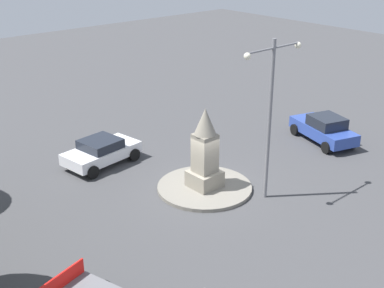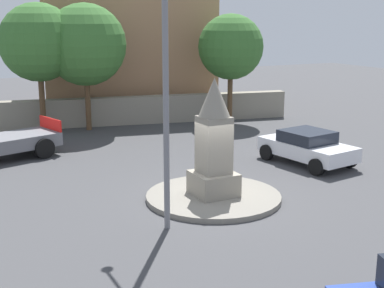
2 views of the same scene
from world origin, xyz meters
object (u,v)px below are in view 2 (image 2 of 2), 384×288
(streetlamp, at_px, (166,71))
(tree_mid_cluster, at_px, (85,45))
(car_white_parked_left, at_px, (307,146))
(monument, at_px, (214,143))
(tree_far_corner, at_px, (231,47))
(corner_building, at_px, (126,42))
(tree_near_wall, at_px, (38,43))

(streetlamp, distance_m, tree_mid_cluster, 14.08)
(streetlamp, height_order, car_white_parked_left, streetlamp)
(monument, relative_size, car_white_parked_left, 0.92)
(car_white_parked_left, xyz_separation_m, tree_far_corner, (8.85, -1.70, 3.43))
(monument, height_order, tree_far_corner, tree_far_corner)
(tree_mid_cluster, bearing_deg, monument, -177.74)
(monument, relative_size, tree_mid_cluster, 0.58)
(monument, bearing_deg, streetlamp, 123.51)
(corner_building, distance_m, tree_near_wall, 7.57)
(tree_near_wall, relative_size, tree_far_corner, 1.09)
(streetlamp, xyz_separation_m, tree_mid_cluster, (13.96, -1.81, 0.04))
(tree_near_wall, bearing_deg, tree_far_corner, -101.27)
(tree_near_wall, bearing_deg, car_white_parked_left, -143.16)
(monument, relative_size, tree_far_corner, 0.63)
(monument, distance_m, tree_near_wall, 13.42)
(tree_far_corner, bearing_deg, streetlamp, 142.95)
(streetlamp, relative_size, corner_building, 0.71)
(tree_mid_cluster, bearing_deg, tree_near_wall, 78.73)
(monument, distance_m, corner_building, 17.78)
(streetlamp, distance_m, tree_far_corner, 15.60)
(tree_far_corner, bearing_deg, car_white_parked_left, 169.11)
(tree_mid_cluster, xyz_separation_m, tree_far_corner, (-1.51, -7.59, -0.22))
(tree_far_corner, bearing_deg, monument, 147.00)
(tree_near_wall, bearing_deg, tree_mid_cluster, -101.27)
(tree_near_wall, distance_m, tree_far_corner, 10.00)
(streetlamp, height_order, tree_far_corner, streetlamp)
(tree_near_wall, relative_size, tree_mid_cluster, 1.00)
(car_white_parked_left, distance_m, corner_building, 15.74)
(streetlamp, xyz_separation_m, tree_near_wall, (14.40, 0.40, 0.18))
(corner_building, xyz_separation_m, tree_near_wall, (-4.41, 6.15, 0.25))
(car_white_parked_left, distance_m, tree_far_corner, 9.65)
(corner_building, bearing_deg, tree_near_wall, 125.65)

